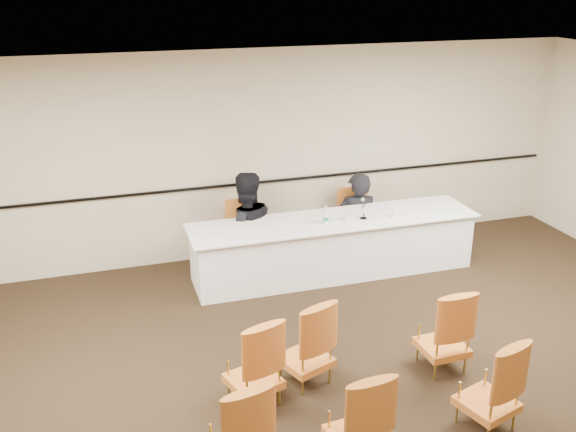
% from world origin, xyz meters
% --- Properties ---
extents(floor, '(10.00, 10.00, 0.00)m').
position_xyz_m(floor, '(0.00, 0.00, 0.00)').
color(floor, black).
rests_on(floor, ground).
extents(ceiling, '(10.00, 10.00, 0.00)m').
position_xyz_m(ceiling, '(0.00, 0.00, 3.00)').
color(ceiling, white).
rests_on(ceiling, ground).
extents(wall_back, '(10.00, 0.04, 3.00)m').
position_xyz_m(wall_back, '(0.00, 4.00, 1.50)').
color(wall_back, beige).
rests_on(wall_back, ground).
extents(wall_rail, '(9.80, 0.04, 0.03)m').
position_xyz_m(wall_rail, '(0.00, 3.96, 1.10)').
color(wall_rail, black).
rests_on(wall_rail, wall_back).
extents(panel_table, '(4.01, 0.96, 0.80)m').
position_xyz_m(panel_table, '(0.89, 2.94, 0.40)').
color(panel_table, white).
rests_on(panel_table, ground).
extents(panelist_main, '(0.71, 0.52, 1.78)m').
position_xyz_m(panelist_main, '(1.48, 3.52, 0.36)').
color(panelist_main, black).
rests_on(panelist_main, ground).
extents(panelist_main_chair, '(0.51, 0.51, 0.95)m').
position_xyz_m(panelist_main_chair, '(1.48, 3.52, 0.47)').
color(panelist_main_chair, orange).
rests_on(panelist_main_chair, ground).
extents(panelist_second, '(0.93, 0.74, 1.86)m').
position_xyz_m(panelist_second, '(-0.22, 3.54, 0.48)').
color(panelist_second, black).
rests_on(panelist_second, ground).
extents(panelist_second_chair, '(0.51, 0.51, 0.95)m').
position_xyz_m(panelist_second_chair, '(-0.22, 3.54, 0.47)').
color(panelist_second_chair, orange).
rests_on(panelist_second_chair, ground).
extents(papers, '(0.34, 0.27, 0.00)m').
position_xyz_m(papers, '(1.33, 2.88, 0.80)').
color(papers, silver).
rests_on(papers, panel_table).
extents(microphone, '(0.14, 0.21, 0.26)m').
position_xyz_m(microphone, '(1.27, 2.84, 0.93)').
color(microphone, black).
rests_on(microphone, panel_table).
extents(water_bottle, '(0.09, 0.09, 0.25)m').
position_xyz_m(water_bottle, '(0.72, 2.84, 0.93)').
color(water_bottle, '#178076').
rests_on(water_bottle, panel_table).
extents(drinking_glass, '(0.07, 0.07, 0.10)m').
position_xyz_m(drinking_glass, '(1.03, 2.86, 0.85)').
color(drinking_glass, silver).
rests_on(drinking_glass, panel_table).
extents(coffee_cup, '(0.08, 0.08, 0.12)m').
position_xyz_m(coffee_cup, '(1.71, 2.76, 0.86)').
color(coffee_cup, white).
rests_on(coffee_cup, panel_table).
extents(aud_chair_front_left, '(0.62, 0.62, 0.95)m').
position_xyz_m(aud_chair_front_left, '(-0.93, 0.48, 0.47)').
color(aud_chair_front_left, orange).
rests_on(aud_chair_front_left, ground).
extents(aud_chair_front_mid, '(0.64, 0.64, 0.95)m').
position_xyz_m(aud_chair_front_mid, '(-0.33, 0.66, 0.47)').
color(aud_chair_front_mid, orange).
rests_on(aud_chair_front_mid, ground).
extents(aud_chair_front_right, '(0.51, 0.51, 0.95)m').
position_xyz_m(aud_chair_front_right, '(1.13, 0.45, 0.47)').
color(aud_chair_front_right, orange).
rests_on(aud_chair_front_right, ground).
extents(aud_chair_back_left, '(0.59, 0.59, 0.95)m').
position_xyz_m(aud_chair_back_left, '(-1.29, -0.41, 0.47)').
color(aud_chair_back_left, orange).
rests_on(aud_chair_back_left, ground).
extents(aud_chair_back_mid, '(0.54, 0.54, 0.95)m').
position_xyz_m(aud_chair_back_mid, '(-0.30, -0.58, 0.47)').
color(aud_chair_back_mid, orange).
rests_on(aud_chair_back_mid, ground).
extents(aud_chair_back_right, '(0.62, 0.62, 0.95)m').
position_xyz_m(aud_chair_back_right, '(1.02, -0.52, 0.47)').
color(aud_chair_back_right, orange).
rests_on(aud_chair_back_right, ground).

